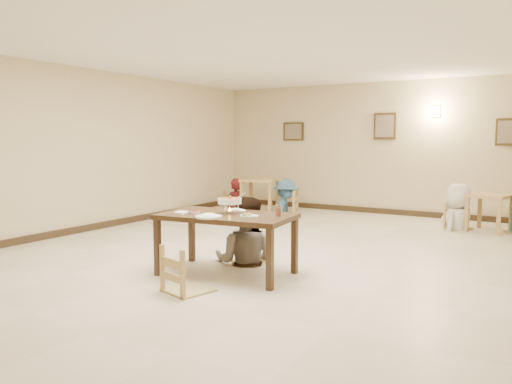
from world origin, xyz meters
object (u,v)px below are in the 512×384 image
Objects in this scene: bg_table_left at (260,184)px; bg_chair_rl at (459,205)px; main_diner at (245,196)px; bg_chair_lr at (286,192)px; bg_diner_a at (235,178)px; drink_glass at (278,211)px; bg_table_right at (489,201)px; bg_diner_b at (286,179)px; curry_warmer at (230,201)px; chair_far at (249,230)px; bg_diner_c at (460,183)px; bg_chair_ll at (235,192)px; main_table at (226,220)px; chair_near at (188,248)px.

bg_chair_rl is (4.37, -0.00, -0.20)m from bg_table_left.
bg_chair_lr is (-1.59, 4.29, -0.41)m from main_diner.
bg_diner_a is at bearing 100.33° from bg_chair_rl.
drink_glass is 5.14m from bg_table_right.
bg_diner_b is (-3.70, 0.04, 0.35)m from bg_chair_rl.
drink_glass is (0.62, 0.13, -0.09)m from curry_warmer.
bg_table_right is at bearing 76.68° from chair_far.
bg_diner_b is (0.00, 0.00, 0.30)m from bg_chair_lr.
bg_table_right is 0.53m from bg_chair_rl.
bg_chair_rl is 0.53× the size of bg_diner_c.
bg_table_left is 1.05× the size of bg_chair_ll.
curry_warmer reaches higher than chair_far.
main_table reaches higher than bg_table_right.
drink_glass is 4.92m from bg_chair_rl.
bg_chair_ll is at bearing -178.66° from bg_table_right.
main_table is 1.74× the size of chair_near.
bg_diner_a is 0.89× the size of bg_diner_c.
main_diner reaches higher than bg_table_right.
drink_glass reaches higher than bg_table_right.
bg_chair_rl is at bearing 74.03° from drink_glass.
curry_warmer is 0.21× the size of bg_diner_b.
bg_diner_a reaches higher than chair_near.
bg_table_left is (-2.38, 4.90, -0.04)m from main_table.
bg_diner_b is (0.66, 0.04, 0.16)m from bg_table_left.
main_table is 1.81× the size of bg_table_left.
bg_diner_c is (0.00, 0.00, 0.42)m from bg_chair_rl.
bg_diner_a reaches higher than bg_table_left.
main_diner is 4.59m from bg_chair_lr.
curry_warmer is 0.39× the size of bg_table_right.
main_table is at bearing 84.74° from main_diner.
drink_glass is 5.94m from bg_chair_ll.
bg_diner_a reaches higher than chair_far.
curry_warmer is (-0.01, 0.86, 0.43)m from chair_near.
chair_far is at bearing 51.00° from bg_diner_a.
bg_chair_rl is (5.03, 0.07, 0.01)m from bg_chair_ll.
chair_near reaches higher than chair_far.
main_diner is at bearing 95.22° from main_table.
bg_chair_rl reaches higher than bg_table_left.
chair_far is 0.48m from main_diner.
bg_chair_lr is at bearing 129.02° from chair_far.
chair_near is 1.09× the size of bg_chair_ll.
main_diner reaches higher than bg_diner_b.
bg_diner_a is at bearing -174.20° from bg_table_left.
bg_diner_b reaches higher than bg_table_left.
main_diner is at bearing -62.09° from bg_table_left.
drink_glass is at bearing 11.99° from bg_chair_lr.
bg_table_right is 0.49× the size of bg_diner_c.
bg_chair_ll is 5.05m from bg_diner_c.
bg_table_left is (-2.42, 5.71, 0.16)m from chair_near.
bg_table_right is at bearing 63.20° from curry_warmer.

